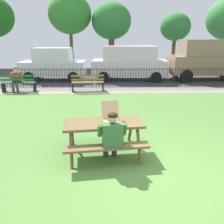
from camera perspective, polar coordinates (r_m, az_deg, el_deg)
name	(u,v)px	position (r m, az deg, el deg)	size (l,w,h in m)	color
ground	(139,133)	(6.71, 6.80, -5.18)	(28.00, 12.35, 0.02)	#55833A
cobblestone_walkway	(125,90)	(11.90, 3.21, 5.35)	(28.00, 1.40, 0.01)	gray
street_asphalt	(120,76)	(16.46, 1.96, 8.94)	(28.00, 7.89, 0.01)	#424247
picnic_table_foreground	(104,129)	(5.34, -2.10, -4.30)	(1.97, 1.69, 0.79)	brown
pizza_box_open	(111,118)	(5.31, -0.16, -1.45)	(0.47, 0.54, 0.43)	tan
adult_at_table	(112,135)	(4.87, 0.00, -5.80)	(0.63, 0.62, 1.19)	#343434
iron_fence_streetside	(124,78)	(12.48, 3.00, 8.50)	(18.79, 0.03, 1.06)	black
park_bench_left	(19,83)	(12.44, -22.08, 6.58)	(1.62, 0.53, 0.85)	#21662A
park_bench_center	(88,83)	(11.68, -6.03, 7.14)	(1.63, 0.59, 0.85)	olive
person_on_park_bench	(16,78)	(12.46, -22.63, 7.66)	(0.63, 0.62, 1.19)	#3C3C3C
parked_car_far_left	(54,64)	(15.06, -14.25, 11.45)	(3.94, 1.91, 1.98)	silver
parked_car_left	(129,62)	(14.75, 4.33, 12.15)	(4.69, 2.16, 2.08)	silver
parked_car_center	(208,59)	(15.97, 22.54, 12.07)	(4.75, 2.18, 2.46)	#9D7E63
far_tree_midleft	(70,14)	(21.59, -10.37, 22.68)	(3.65, 3.65, 6.09)	brown
far_tree_center	(111,22)	(21.34, -0.14, 21.44)	(3.40, 3.40, 5.42)	brown
far_tree_midright	(175,27)	(22.15, 15.37, 19.53)	(2.61, 2.61, 4.60)	brown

